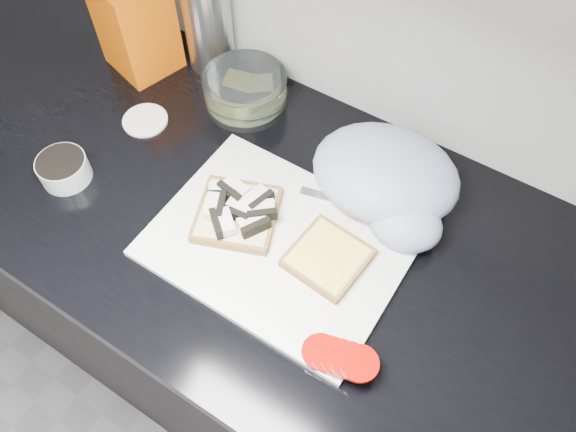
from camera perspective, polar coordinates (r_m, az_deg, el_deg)
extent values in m
cube|color=black|center=(1.40, -4.37, -8.99)|extent=(3.50, 0.60, 0.86)
cube|color=black|center=(1.01, -6.00, 1.80)|extent=(3.50, 0.64, 0.04)
cube|color=white|center=(0.92, -1.01, -2.83)|extent=(0.40, 0.30, 0.01)
cube|color=beige|center=(0.94, -5.19, 0.15)|extent=(0.17, 0.17, 0.02)
cube|color=white|center=(0.95, -6.67, 2.63)|extent=(0.05, 0.05, 0.02)
cube|color=black|center=(0.95, -6.67, 2.63)|extent=(0.05, 0.04, 0.02)
cube|color=white|center=(0.94, -5.35, 2.80)|extent=(0.05, 0.03, 0.02)
cube|color=black|center=(0.94, -5.35, 2.80)|extent=(0.05, 0.02, 0.02)
cube|color=white|center=(0.93, -3.28, 1.84)|extent=(0.04, 0.05, 0.02)
cube|color=black|center=(0.93, -3.28, 1.84)|extent=(0.02, 0.05, 0.02)
cube|color=white|center=(0.92, -7.61, 1.00)|extent=(0.04, 0.05, 0.02)
cube|color=black|center=(0.92, -7.61, 1.00)|extent=(0.03, 0.05, 0.02)
cube|color=white|center=(0.92, -4.95, 0.69)|extent=(0.05, 0.03, 0.02)
cube|color=black|center=(0.92, -4.95, 0.69)|extent=(0.05, 0.02, 0.02)
cube|color=white|center=(0.90, -3.65, -0.61)|extent=(0.04, 0.05, 0.02)
cube|color=black|center=(0.90, -3.65, -0.61)|extent=(0.03, 0.05, 0.02)
cube|color=white|center=(0.90, -6.46, -0.60)|extent=(0.05, 0.05, 0.02)
cube|color=black|center=(0.90, -6.46, -0.60)|extent=(0.04, 0.04, 0.02)
cube|color=white|center=(0.91, -2.75, 0.71)|extent=(0.05, 0.05, 0.02)
cube|color=black|center=(0.91, -2.75, 0.71)|extent=(0.04, 0.04, 0.02)
cube|color=beige|center=(0.89, 4.06, -4.26)|extent=(0.12, 0.12, 0.01)
cube|color=#FFE24B|center=(0.88, 4.09, -3.99)|extent=(0.11, 0.11, 0.00)
cylinder|color=#A40B03|center=(0.83, 3.32, -13.60)|extent=(0.08, 0.08, 0.01)
cylinder|color=#A40B03|center=(0.83, 4.29, -13.86)|extent=(0.07, 0.07, 0.01)
cylinder|color=#A40B03|center=(0.82, 5.27, -14.11)|extent=(0.07, 0.07, 0.01)
cylinder|color=#A40B03|center=(0.82, 6.26, -14.37)|extent=(0.06, 0.06, 0.01)
cylinder|color=#A40B03|center=(0.81, 7.27, -14.62)|extent=(0.06, 0.06, 0.01)
cube|color=#B7B7BC|center=(0.96, 5.38, 1.55)|extent=(0.14, 0.05, 0.00)
cube|color=#B7B7BC|center=(0.95, 11.62, -0.05)|extent=(0.07, 0.03, 0.01)
cylinder|color=#AFB4B4|center=(1.06, -21.81, 4.43)|extent=(0.09, 0.09, 0.04)
cylinder|color=black|center=(1.05, -22.11, 5.04)|extent=(0.08, 0.08, 0.01)
cylinder|color=white|center=(1.12, -14.30, 9.40)|extent=(0.09, 0.09, 0.01)
cylinder|color=silver|center=(1.11, -4.34, 12.60)|extent=(0.16, 0.16, 0.07)
cube|color=#FFE24B|center=(1.11, -4.99, 12.61)|extent=(0.06, 0.05, 0.04)
cube|color=#E0D386|center=(1.12, -2.90, 12.08)|extent=(0.07, 0.07, 0.01)
cube|color=#DB4D03|center=(1.19, -15.25, 18.43)|extent=(0.15, 0.15, 0.20)
cylinder|color=#A5A5A9|center=(1.15, -8.23, 19.49)|extent=(0.09, 0.09, 0.23)
ellipsoid|color=#A1AAC6|center=(0.95, 9.87, 4.27)|extent=(0.28, 0.23, 0.11)
ellipsoid|color=#A1AAC6|center=(0.92, 11.81, -0.74)|extent=(0.13, 0.12, 0.08)
sphere|color=#A40B03|center=(0.94, 7.23, 1.62)|extent=(0.07, 0.07, 0.07)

